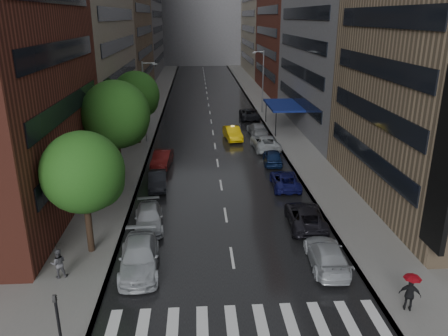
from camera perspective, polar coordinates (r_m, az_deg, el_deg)
The scene contains 20 objects.
ground at distance 23.58m, azimuth 1.89°, elevation -16.60°, with size 220.00×220.00×0.00m, color gray.
road at distance 70.41m, azimuth -1.97°, elevation 7.93°, with size 14.00×140.00×0.01m, color black.
sidewalk_left at distance 70.73m, azimuth -9.34°, elevation 7.80°, with size 4.00×140.00×0.15m, color gray.
sidewalk_right at distance 71.22m, azimuth 5.36°, elevation 8.04°, with size 4.00×140.00×0.15m, color gray.
crosswalk at distance 22.01m, azimuth 2.96°, elevation -19.59°, with size 13.15×2.80×0.01m.
buildings_left at distance 78.93m, azimuth -14.00°, elevation 20.30°, with size 8.00×108.00×38.00m.
buildings_right at distance 77.60m, azimuth 9.59°, elevation 19.90°, with size 8.05×109.10×36.00m.
building_far at distance 137.05m, azimuth -2.97°, elevation 20.14°, with size 40.00×14.00×32.00m, color slate.
tree_near at distance 26.49m, azimuth -17.94°, elevation -0.56°, with size 4.82×4.82×7.69m.
tree_mid at distance 37.06m, azimuth -13.97°, elevation 6.76°, with size 5.64×5.64×8.99m.
tree_far at distance 49.64m, azimuth -11.41°, elevation 9.37°, with size 5.15×5.15×8.21m.
taxi at distance 51.50m, azimuth 1.13°, elevation 4.57°, with size 1.63×4.66×1.54m, color #E3B30B.
parked_cars_left at distance 32.56m, azimuth -9.42°, elevation -4.71°, with size 2.55×23.46×1.56m.
parked_cars_right at distance 44.01m, azimuth 6.18°, elevation 1.85°, with size 2.88×43.86×1.56m.
ped_black_umbrella at distance 25.90m, azimuth -20.92°, elevation -10.83°, with size 0.97×0.98×2.09m.
ped_red_umbrella at distance 23.67m, azimuth 23.20°, elevation -14.34°, with size 1.10×0.82×2.01m.
traffic_light at distance 19.53m, azimuth -20.77°, elevation -18.57°, with size 0.18×0.15×3.45m.
street_lamp_left at distance 50.16m, azimuth -10.27°, elevation 8.70°, with size 1.74×0.22×9.00m.
street_lamp_right at distance 65.36m, azimuth 5.04°, elevation 11.33°, with size 1.74×0.22×9.00m.
awning at distance 56.14m, azimuth 7.77°, elevation 8.11°, with size 4.00×8.00×3.12m.
Camera 1 is at (-1.94, -19.02, 13.81)m, focal length 35.00 mm.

